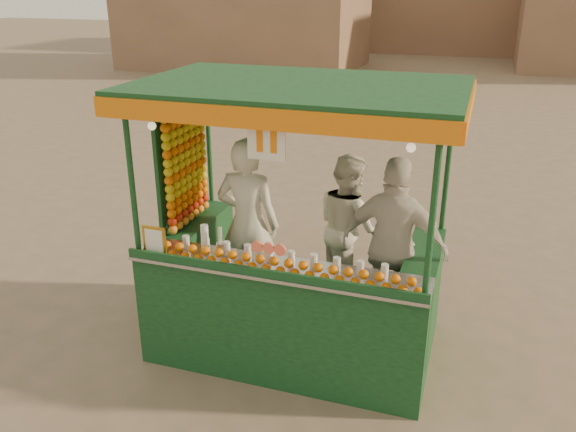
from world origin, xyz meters
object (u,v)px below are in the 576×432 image
(vendor_middle, at_px, (348,226))
(vendor_right, at_px, (394,246))
(juice_cart, at_px, (287,271))
(vendor_left, at_px, (248,224))

(vendor_middle, height_order, vendor_right, vendor_right)
(vendor_middle, distance_m, vendor_right, 0.82)
(juice_cart, distance_m, vendor_right, 1.12)
(vendor_left, height_order, vendor_right, vendor_left)
(juice_cart, xyz_separation_m, vendor_right, (1.05, 0.23, 0.33))
(vendor_middle, relative_size, vendor_right, 0.90)
(juice_cart, height_order, vendor_middle, juice_cart)
(vendor_middle, bearing_deg, juice_cart, 110.14)
(vendor_left, bearing_deg, juice_cart, 154.81)
(vendor_left, height_order, vendor_middle, vendor_left)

